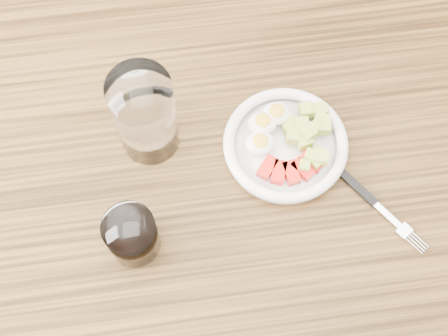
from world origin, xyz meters
The scene contains 6 objects.
ground centered at (0.00, 0.00, 0.00)m, with size 4.00×4.00×0.00m, color brown.
dining_table centered at (0.00, 0.00, 0.67)m, with size 1.50×0.90×0.77m.
bowl centered at (0.09, 0.04, 0.79)m, with size 0.20×0.20×0.05m.
fork centered at (0.20, -0.05, 0.77)m, with size 0.12×0.16×0.01m.
water_glass centered at (-0.12, 0.09, 0.85)m, with size 0.09×0.09×0.17m, color white.
coffee_glass centered at (-0.16, -0.08, 0.81)m, with size 0.08×0.08×0.09m.
Camera 1 is at (-0.06, -0.34, 1.68)m, focal length 50.00 mm.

